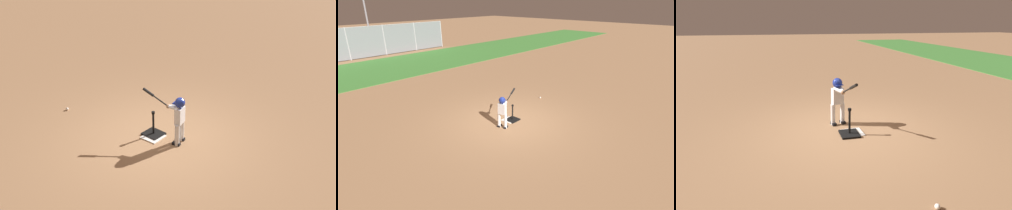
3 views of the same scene
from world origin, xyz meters
TOP-DOWN VIEW (x-y plane):
  - ground_plane at (0.00, 0.00)m, footprint 90.00×90.00m
  - home_plate at (0.11, 0.09)m, footprint 0.46×0.46m
  - batting_tee at (0.19, 0.00)m, footprint 0.45×0.40m
  - batter_child at (-0.45, -0.11)m, footprint 1.01×0.43m
  - baseball at (2.73, 0.55)m, footprint 0.07×0.07m

SIDE VIEW (x-z plane):
  - ground_plane at x=0.00m, z-range 0.00..0.00m
  - home_plate at x=0.11m, z-range 0.00..0.02m
  - baseball at x=2.73m, z-range 0.00..0.07m
  - batting_tee at x=0.19m, z-range -0.23..0.38m
  - batter_child at x=-0.45m, z-range 0.12..1.30m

